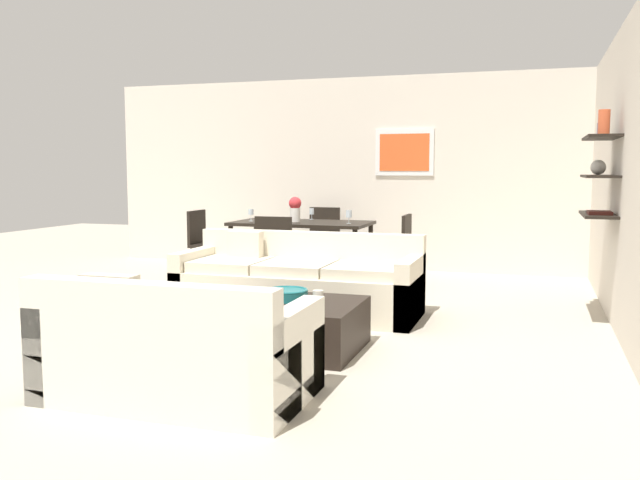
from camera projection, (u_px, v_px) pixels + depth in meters
The scene contains 18 objects.
ground_plane at pixel (274, 320), 6.33m from camera, with size 18.00×18.00×0.00m, color #BCB29E.
back_wall_unit at pixel (386, 174), 9.44m from camera, with size 8.40×0.09×2.70m.
right_wall_shelf_unit at pixel (623, 177), 5.84m from camera, with size 0.34×8.20×2.70m.
sofa_beige at pixel (298, 284), 6.58m from camera, with size 2.35×0.90×0.78m.
loveseat_white at pixel (176, 352), 4.14m from camera, with size 1.60×0.90×0.78m.
coffee_table at pixel (281, 325), 5.30m from camera, with size 1.24×0.90×0.38m.
decorative_bowl at pixel (287, 294), 5.33m from camera, with size 0.33×0.33×0.09m.
candle_jar at pixel (318, 296), 5.26m from camera, with size 0.08×0.08×0.09m, color silver.
apple_on_coffee_table at pixel (251, 293), 5.41m from camera, with size 0.08×0.08×0.08m, color red.
dining_table at pixel (302, 227), 8.54m from camera, with size 1.73×0.92×0.75m.
dining_chair_foot at pixel (277, 248), 7.74m from camera, with size 0.44×0.44×0.88m.
dining_chair_head at pixel (322, 235), 9.38m from camera, with size 0.44×0.44×0.88m.
dining_chair_right_near at pixel (397, 246), 7.98m from camera, with size 0.44×0.44×0.88m.
dining_chair_left_near at pixel (205, 239), 8.75m from camera, with size 0.44×0.44×0.88m.
wine_glass_left_near at pixel (251, 212), 8.61m from camera, with size 0.07×0.07×0.16m.
wine_glass_right_near at pixel (349, 214), 8.22m from camera, with size 0.07×0.07×0.17m.
wine_glass_head at pixel (312, 212), 8.90m from camera, with size 0.06×0.06×0.15m.
centerpiece_vase at pixel (295, 208), 8.50m from camera, with size 0.16×0.16×0.32m.
Camera 1 is at (2.31, -5.79, 1.41)m, focal length 37.71 mm.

